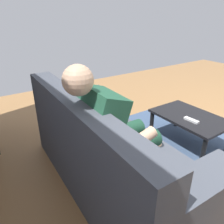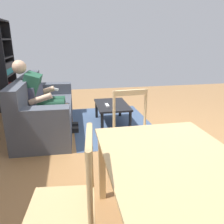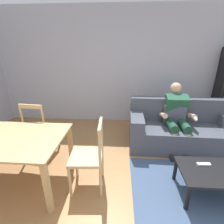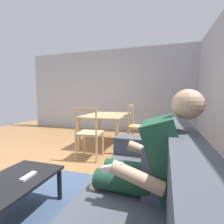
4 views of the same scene
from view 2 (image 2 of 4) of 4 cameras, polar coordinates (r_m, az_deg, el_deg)
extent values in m
plane|color=#9E7042|center=(3.30, 12.51, -9.11)|extent=(8.27, 8.27, 0.00)
cube|color=#474C56|center=(3.97, -16.12, -1.25)|extent=(1.94, 0.87, 0.43)
cube|color=#474C56|center=(3.91, -21.16, 4.70)|extent=(1.92, 0.25, 0.46)
cube|color=#474C56|center=(3.09, -18.30, -0.85)|extent=(0.26, 0.82, 0.21)
cube|color=#474C56|center=(4.69, -15.36, 5.82)|extent=(0.26, 0.82, 0.21)
cube|color=#505168|center=(3.77, -19.04, 3.71)|extent=(0.42, 0.22, 0.36)
cube|color=#23563D|center=(3.78, -20.10, 4.98)|extent=(0.41, 0.39, 0.60)
sphere|color=#DBAD89|center=(3.74, -22.57, 10.55)|extent=(0.21, 0.21, 0.21)
cylinder|color=#1C4530|center=(3.67, -15.41, 1.89)|extent=(0.16, 0.44, 0.15)
cylinder|color=#DBAD89|center=(3.74, -11.70, -2.12)|extent=(0.11, 0.11, 0.43)
cube|color=black|center=(3.80, -10.33, -4.53)|extent=(0.11, 0.24, 0.08)
cylinder|color=#1C4530|center=(3.88, -15.11, 2.79)|extent=(0.16, 0.44, 0.15)
cylinder|color=#DBAD89|center=(3.95, -11.60, -1.02)|extent=(0.11, 0.11, 0.43)
cube|color=black|center=(4.01, -10.29, -3.32)|extent=(0.11, 0.24, 0.08)
cylinder|color=#DBAD89|center=(3.52, -17.75, 3.17)|extent=(0.10, 0.35, 0.19)
cylinder|color=#DBAD89|center=(4.00, -16.79, 5.02)|extent=(0.10, 0.35, 0.19)
cube|color=white|center=(3.97, -14.55, 5.72)|extent=(0.04, 0.16, 0.08)
cube|color=black|center=(4.01, 0.00, 1.82)|extent=(0.84, 0.55, 0.03)
cylinder|color=black|center=(3.77, 4.64, -2.33)|extent=(0.05, 0.05, 0.34)
cylinder|color=black|center=(4.47, 2.08, 1.05)|extent=(0.05, 0.05, 0.34)
cylinder|color=black|center=(3.68, -2.52, -2.82)|extent=(0.05, 0.05, 0.34)
cylinder|color=black|center=(4.39, -3.98, 0.70)|extent=(0.05, 0.05, 0.34)
cube|color=white|center=(3.90, -1.23, 1.75)|extent=(0.17, 0.06, 0.02)
cube|color=black|center=(5.81, -25.27, 10.84)|extent=(0.04, 0.36, 1.82)
cube|color=black|center=(5.60, -24.98, 1.25)|extent=(0.76, 0.36, 0.04)
cube|color=black|center=(5.51, -25.48, 4.87)|extent=(0.76, 0.36, 0.04)
cube|color=black|center=(5.45, -26.01, 8.59)|extent=(0.76, 0.36, 0.04)
cube|color=black|center=(5.41, -26.55, 12.37)|extent=(0.76, 0.36, 0.04)
cube|color=beige|center=(5.57, -24.88, 2.04)|extent=(0.64, 0.31, 0.12)
cube|color=maroon|center=(5.52, -25.33, 5.74)|extent=(0.63, 0.29, 0.12)
cube|color=teal|center=(5.41, -25.99, 9.36)|extent=(0.63, 0.30, 0.12)
cube|color=#333338|center=(5.43, -26.07, 10.67)|extent=(0.63, 0.29, 0.12)
cube|color=tan|center=(1.59, 16.31, -12.50)|extent=(1.34, 0.94, 0.02)
cube|color=tan|center=(2.42, 18.01, -11.13)|extent=(0.06, 0.06, 0.69)
cube|color=tan|center=(2.17, -2.58, -13.76)|extent=(0.06, 0.06, 0.69)
cube|color=tan|center=(1.59, -12.70, -23.01)|extent=(0.46, 0.46, 0.04)
cylinder|color=tan|center=(1.92, -17.53, -24.18)|extent=(0.04, 0.04, 0.46)
cylinder|color=tan|center=(1.87, -4.98, -24.50)|extent=(0.04, 0.04, 0.46)
cylinder|color=tan|center=(1.58, -5.46, -11.53)|extent=(0.03, 0.03, 0.51)
cylinder|color=tan|center=(1.27, -5.68, -20.11)|extent=(0.03, 0.03, 0.51)
cube|color=tan|center=(1.31, -5.86, -7.13)|extent=(0.38, 0.08, 0.06)
cube|color=#D1B27F|center=(2.50, 5.87, -6.15)|extent=(0.45, 0.45, 0.04)
cylinder|color=#D1B27F|center=(2.39, 2.88, -13.59)|extent=(0.04, 0.04, 0.47)
cylinder|color=#D1B27F|center=(2.52, 11.36, -12.21)|extent=(0.04, 0.04, 0.47)
cylinder|color=#D1B27F|center=(2.71, 0.48, -9.48)|extent=(0.04, 0.04, 0.47)
cylinder|color=#D1B27F|center=(2.82, 8.05, -8.49)|extent=(0.04, 0.04, 0.47)
cylinder|color=#D1B27F|center=(2.52, 0.51, 0.08)|extent=(0.03, 0.03, 0.48)
cylinder|color=#D1B27F|center=(2.64, 8.50, 0.72)|extent=(0.03, 0.03, 0.48)
cube|color=#D1B27F|center=(2.52, 4.72, 4.96)|extent=(0.06, 0.38, 0.06)
cube|color=#3D5170|center=(4.12, 0.00, -2.90)|extent=(2.02, 1.43, 0.01)
camera|label=1|loc=(2.72, -41.25, 13.77)|focal=35.04mm
camera|label=3|loc=(3.56, 33.89, 19.61)|focal=26.03mm
camera|label=4|loc=(4.90, -17.83, 13.17)|focal=25.82mm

